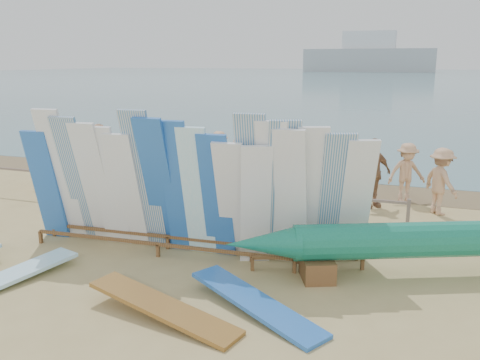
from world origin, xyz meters
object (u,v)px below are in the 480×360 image
at_px(outrigger_canoe, 427,242).
at_px(beachgoer_6, 241,172).
at_px(beachgoer_9, 407,173).
at_px(vendor_table, 227,230).
at_px(side_surfboard_rack, 308,201).
at_px(flat_board_b, 6,284).
at_px(beachgoer_10, 372,173).
at_px(beachgoer_extra_0, 441,181).
at_px(flat_board_d, 256,311).
at_px(beachgoer_0, 43,163).
at_px(beach_chair_right, 228,196).
at_px(main_surfboard_rack, 161,190).
at_px(stroller, 296,198).
at_px(beachgoer_3, 219,156).
at_px(beachgoer_5, 190,160).
at_px(flat_board_c, 164,318).
at_px(beach_chair_left, 175,199).
at_px(beachgoer_11, 99,149).

height_order(outrigger_canoe, beachgoer_6, beachgoer_6).
bearing_deg(beachgoer_9, vendor_table, -150.84).
relative_size(side_surfboard_rack, flat_board_b, 1.07).
xyz_separation_m(beachgoer_10, beachgoer_extra_0, (1.74, -0.12, -0.07)).
xyz_separation_m(vendor_table, flat_board_d, (1.46, -2.58, -0.37)).
height_order(beachgoer_extra_0, beachgoer_6, beachgoer_6).
bearing_deg(beachgoer_0, flat_board_d, 60.64).
bearing_deg(outrigger_canoe, beachgoer_10, 84.04).
bearing_deg(beachgoer_extra_0, beach_chair_right, 63.45).
height_order(outrigger_canoe, beach_chair_right, outrigger_canoe).
relative_size(main_surfboard_rack, stroller, 5.86).
bearing_deg(beachgoer_6, beachgoer_3, 76.29).
relative_size(vendor_table, beachgoer_5, 0.61).
bearing_deg(beachgoer_10, beach_chair_right, 160.01).
bearing_deg(flat_board_c, beachgoer_5, 35.43).
xyz_separation_m(vendor_table, stroller, (0.83, 2.90, 0.04)).
xyz_separation_m(beach_chair_right, beachgoer_extra_0, (5.48, 1.07, 0.60)).
bearing_deg(beachgoer_10, beach_chair_left, 162.47).
height_order(flat_board_b, beachgoer_6, beachgoer_6).
bearing_deg(side_surfboard_rack, beachgoer_0, 138.29).
xyz_separation_m(beachgoer_extra_0, beachgoer_11, (-11.15, 1.22, 0.02)).
relative_size(flat_board_c, beachgoer_11, 1.51).
height_order(flat_board_b, beachgoer_0, beachgoer_0).
xyz_separation_m(beachgoer_5, beachgoer_11, (-3.93, 0.98, -0.02)).
bearing_deg(main_surfboard_rack, stroller, 59.42).
bearing_deg(beachgoer_11, beachgoer_3, 130.35).
bearing_deg(beach_chair_right, beachgoer_9, -9.92).
distance_m(vendor_table, beachgoer_5, 5.19).
bearing_deg(beach_chair_left, side_surfboard_rack, -30.70).
height_order(flat_board_c, stroller, stroller).
xyz_separation_m(beachgoer_5, beachgoer_6, (2.08, -1.14, 0.03)).
height_order(vendor_table, beach_chair_left, vendor_table).
bearing_deg(beachgoer_11, beachgoer_extra_0, 119.38).
bearing_deg(main_surfboard_rack, beachgoer_11, 130.34).
height_order(flat_board_c, beachgoer_9, beachgoer_9).
xyz_separation_m(outrigger_canoe, flat_board_b, (-7.07, -2.85, -0.67)).
distance_m(main_surfboard_rack, beachgoer_9, 7.47).
height_order(beach_chair_right, beachgoer_6, beachgoer_6).
bearing_deg(beachgoer_10, beachgoer_6, 158.91).
bearing_deg(main_surfboard_rack, beachgoer_3, 98.66).
distance_m(outrigger_canoe, beachgoer_0, 11.80).
distance_m(flat_board_d, beachgoer_6, 6.24).
xyz_separation_m(beachgoer_9, beachgoer_5, (-6.35, -0.75, 0.08)).
xyz_separation_m(flat_board_b, beachgoer_10, (5.69, 7.29, 0.95)).
distance_m(beachgoer_10, beachgoer_0, 10.02).
relative_size(beach_chair_right, beachgoer_10, 0.50).
height_order(stroller, beachgoer_0, beachgoer_0).
relative_size(outrigger_canoe, beach_chair_left, 8.34).
distance_m(vendor_table, flat_board_d, 2.99).
height_order(flat_board_b, beachgoer_3, beachgoer_3).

